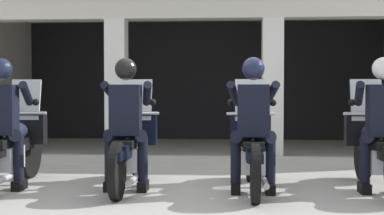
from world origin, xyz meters
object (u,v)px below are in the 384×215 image
Objects in this scene: motorcycle_far_left at (13,146)px; motorcycle_far_right at (375,148)px; police_officer_center_left at (126,112)px; police_officer_far_right at (383,113)px; police_officer_far_left at (2,112)px; motorcycle_center_left at (131,147)px; police_officer_center_right at (253,113)px; motorcycle_center_right at (252,148)px.

motorcycle_far_right is at bearing -9.75° from motorcycle_far_left.
police_officer_far_right is (3.00, 0.05, 0.00)m from police_officer_center_left.
police_officer_center_left is at bearing -9.54° from police_officer_far_left.
police_officer_center_right is (1.50, -0.35, 0.44)m from motorcycle_center_left.
motorcycle_far_right is 1.29× the size of police_officer_far_right.
motorcycle_far_left is at bearing 166.69° from motorcycle_center_right.
motorcycle_far_left is at bearing 165.63° from motorcycle_far_right.
police_officer_far_right is at bearing -6.38° from police_officer_center_left.
police_officer_center_left is 1.50m from police_officer_center_right.
police_officer_far_right is (4.50, -0.20, 0.44)m from motorcycle_far_left.
police_officer_center_left is at bearing 165.53° from police_officer_far_right.
police_officer_far_left and police_officer_center_right have the same top height.
motorcycle_far_left is at bearing 173.93° from motorcycle_center_left.
police_officer_far_left is at bearing 169.23° from motorcycle_far_right.
police_officer_center_left is at bearing -97.56° from motorcycle_center_left.
police_officer_far_right reaches higher than motorcycle_center_right.
police_officer_center_right is (1.50, -0.06, 0.00)m from police_officer_center_left.
police_officer_center_left is 1.00× the size of police_officer_far_right.
motorcycle_center_right is (3.00, -0.03, 0.00)m from motorcycle_far_left.
motorcycle_center_right is 1.29× the size of police_officer_far_right.
police_officer_far_left reaches higher than motorcycle_center_right.
motorcycle_center_right is (1.50, 0.22, -0.44)m from police_officer_center_left.
motorcycle_far_left is at bearing 161.29° from police_officer_center_right.
motorcycle_center_left is 0.52m from police_officer_center_left.
police_officer_center_right is at bearing -11.37° from police_officer_far_left.
motorcycle_far_left is 3.05m from police_officer_center_right.
police_officer_center_right reaches higher than motorcycle_center_right.
motorcycle_center_left is 1.29× the size of police_officer_center_left.
motorcycle_far_left is at bearing 162.03° from police_officer_far_right.
police_officer_far_left is 1.00× the size of police_officer_center_right.
motorcycle_far_right is at bearing 2.04° from police_officer_center_right.
motorcycle_center_right is 1.57m from police_officer_far_right.
police_officer_far_left is 1.00× the size of police_officer_far_right.
motorcycle_center_left is 1.00× the size of motorcycle_far_right.
motorcycle_far_left is 1.29× the size of police_officer_center_left.
motorcycle_far_left and motorcycle_center_right have the same top height.
police_officer_center_left is 3.05m from motorcycle_far_right.
motorcycle_center_right is 0.52m from police_officer_center_right.
police_officer_far_left is at bearing 166.69° from police_officer_center_right.
police_officer_far_left is 3.04m from motorcycle_center_right.
motorcycle_center_right is 1.29× the size of police_officer_center_right.
motorcycle_center_left is at bearing 82.44° from police_officer_center_left.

